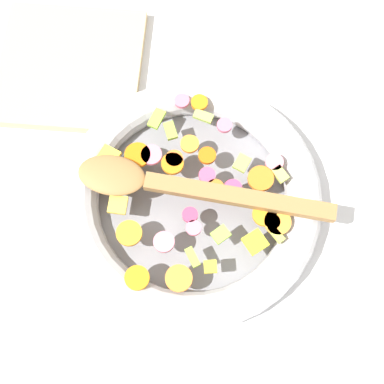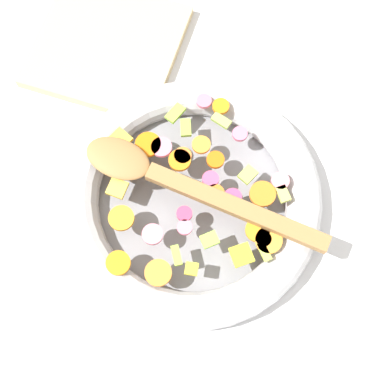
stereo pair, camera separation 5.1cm
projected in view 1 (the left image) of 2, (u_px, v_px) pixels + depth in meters
ground_plane at (192, 203)px, 0.76m from camera, size 4.00×4.00×0.00m
skillet at (192, 198)px, 0.74m from camera, size 0.36×0.36×0.05m
chopped_vegetables at (196, 191)px, 0.71m from camera, size 0.27×0.28×0.01m
wooden_spoon at (178, 186)px, 0.70m from camera, size 0.34×0.07×0.01m
cutting_board at (70, 67)px, 0.81m from camera, size 0.21×0.21×0.02m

